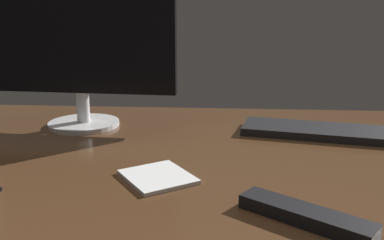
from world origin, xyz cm
name	(u,v)px	position (x,y,z in cm)	size (l,w,h in cm)	color
desk	(159,155)	(0.00, 0.00, 1.00)	(140.00, 84.00, 2.00)	#4C301C
monitor	(78,35)	(-22.65, 18.90, 25.44)	(49.55, 18.31, 43.07)	silver
keyboard	(325,132)	(38.44, 14.45, 2.94)	(39.09, 12.67, 1.88)	black
tv_remote	(305,215)	(25.71, -30.72, 3.06)	(19.98, 4.52, 2.11)	black
notepad	(158,177)	(2.11, -16.03, 2.37)	(12.32, 10.90, 0.73)	silver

